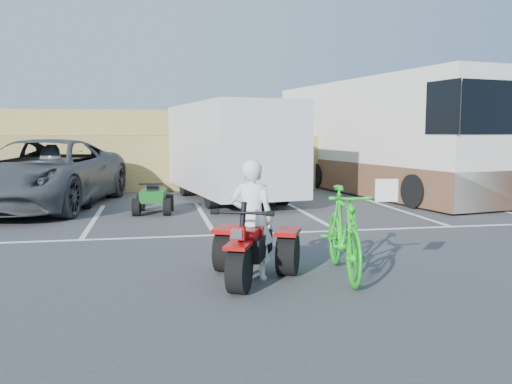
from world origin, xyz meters
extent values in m
plane|color=#3A3A3D|center=(0.00, 0.00, 0.00)|extent=(100.00, 100.00, 0.00)
cube|color=white|center=(-2.70, 5.00, 0.00)|extent=(0.12, 5.00, 0.01)
cube|color=white|center=(0.00, 5.00, 0.00)|extent=(0.12, 5.00, 0.01)
cube|color=white|center=(2.70, 5.00, 0.00)|extent=(0.12, 5.00, 0.01)
cube|color=white|center=(5.40, 5.00, 0.00)|extent=(0.12, 5.00, 0.01)
cube|color=white|center=(8.10, 5.00, 0.00)|extent=(0.12, 5.00, 0.01)
cube|color=white|center=(0.00, 2.40, 0.00)|extent=(28.00, 0.12, 0.01)
cube|color=olive|center=(0.00, 14.00, 1.00)|extent=(40.00, 6.00, 2.00)
cube|color=olive|center=(0.00, 17.50, 2.00)|extent=(40.00, 4.00, 2.20)
imported|color=white|center=(0.14, -1.04, 0.88)|extent=(0.76, 0.64, 1.76)
imported|color=#14BF19|center=(1.52, -1.15, 0.67)|extent=(0.93, 2.29, 1.34)
imported|color=#414448|center=(-4.33, 7.49, 0.97)|extent=(4.58, 7.50, 1.94)
cube|color=silver|center=(1.14, 8.15, 1.67)|extent=(3.63, 6.79, 2.69)
cylinder|color=black|center=(1.14, 8.15, 0.38)|extent=(2.46, 1.14, 0.75)
cube|color=silver|center=(6.60, 9.29, 1.98)|extent=(4.59, 11.01, 3.85)
cube|color=brown|center=(6.60, 9.29, 0.59)|extent=(4.65, 11.02, 1.07)
cube|color=black|center=(7.58, 4.01, 2.78)|extent=(2.42, 0.47, 1.39)
camera|label=1|loc=(-1.26, -8.70, 2.16)|focal=38.00mm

